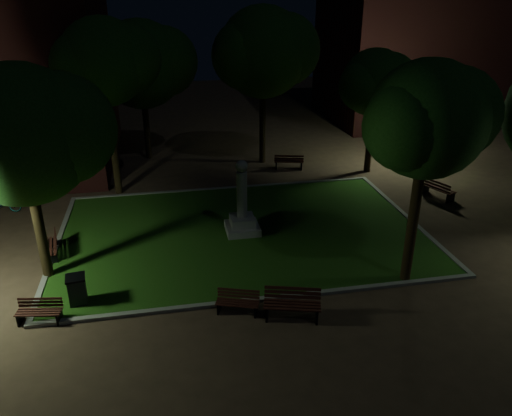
{
  "coord_description": "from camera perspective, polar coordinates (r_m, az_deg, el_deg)",
  "views": [
    {
      "loc": [
        -3.05,
        -16.84,
        9.68
      ],
      "look_at": [
        0.4,
        1.0,
        1.58
      ],
      "focal_mm": 35.0,
      "sensor_mm": 36.0,
      "label": 1
    }
  ],
  "objects": [
    {
      "name": "ground",
      "position": [
        19.66,
        -0.59,
        -5.46
      ],
      "size": [
        80.0,
        80.0,
        0.0
      ],
      "primitive_type": "plane",
      "color": "#4D3726"
    },
    {
      "name": "tree_west",
      "position": [
        17.82,
        -24.93,
        7.54
      ],
      "size": [
        5.71,
        4.66,
        7.63
      ],
      "color": "black",
      "rests_on": "ground"
    },
    {
      "name": "bench_far_side",
      "position": [
        28.82,
        3.77,
        5.26
      ],
      "size": [
        1.75,
        0.94,
        0.91
      ],
      "rotation": [
        0.0,
        0.0,
        2.91
      ],
      "color": "black",
      "rests_on": "ground"
    },
    {
      "name": "bench_left_side",
      "position": [
        20.98,
        -22.39,
        -4.14
      ],
      "size": [
        0.83,
        1.69,
        0.89
      ],
      "rotation": [
        0.0,
        0.0,
        -1.4
      ],
      "color": "black",
      "rests_on": "ground"
    },
    {
      "name": "bench_near_right",
      "position": [
        16.1,
        4.15,
        -10.97
      ],
      "size": [
        1.89,
        1.09,
        0.98
      ],
      "rotation": [
        0.0,
        0.0,
        -0.28
      ],
      "color": "black",
      "rests_on": "ground"
    },
    {
      "name": "tree_se",
      "position": [
        16.72,
        19.27,
        9.47
      ],
      "size": [
        4.65,
        3.8,
        7.77
      ],
      "color": "black",
      "rests_on": "ground"
    },
    {
      "name": "lawn_kerb",
      "position": [
        21.38,
        -1.56,
        -2.72
      ],
      "size": [
        15.4,
        10.4,
        0.12
      ],
      "color": "slate",
      "rests_on": "ground"
    },
    {
      "name": "bench_right_side",
      "position": [
        26.36,
        20.01,
        2.02
      ],
      "size": [
        1.23,
        1.83,
        0.95
      ],
      "rotation": [
        0.0,
        0.0,
        1.97
      ],
      "color": "black",
      "rests_on": "ground"
    },
    {
      "name": "trash_bin",
      "position": [
        17.61,
        -19.75,
        -8.86
      ],
      "size": [
        0.69,
        0.69,
        1.06
      ],
      "color": "black",
      "rests_on": "ground"
    },
    {
      "name": "bicycle",
      "position": [
        25.94,
        -27.02,
        0.4
      ],
      "size": [
        1.66,
        0.61,
        0.87
      ],
      "primitive_type": "imported",
      "rotation": [
        0.0,
        0.0,
        1.55
      ],
      "color": "black",
      "rests_on": "ground"
    },
    {
      "name": "tree_north_wl",
      "position": [
        24.84,
        -16.82,
        15.67
      ],
      "size": [
        5.0,
        4.08,
        8.54
      ],
      "color": "black",
      "rests_on": "ground"
    },
    {
      "name": "tree_far_north",
      "position": [
        30.37,
        -12.8,
        15.71
      ],
      "size": [
        6.18,
        5.04,
        8.1
      ],
      "color": "black",
      "rests_on": "ground"
    },
    {
      "name": "tree_north_er",
      "position": [
        28.76,
        1.03,
        17.35
      ],
      "size": [
        6.16,
        5.03,
        8.85
      ],
      "color": "black",
      "rests_on": "ground"
    },
    {
      "name": "bench_near_left",
      "position": [
        16.36,
        -2.11,
        -10.74
      ],
      "size": [
        1.46,
        0.9,
        0.76
      ],
      "rotation": [
        0.0,
        0.0,
        -0.33
      ],
      "color": "black",
      "rests_on": "ground"
    },
    {
      "name": "tree_ne",
      "position": [
        28.08,
        13.63,
        13.73
      ],
      "size": [
        4.44,
        3.62,
        6.79
      ],
      "color": "black",
      "rests_on": "ground"
    },
    {
      "name": "bench_west_near",
      "position": [
        17.32,
        -23.49,
        -10.81
      ],
      "size": [
        1.45,
        0.7,
        0.76
      ],
      "rotation": [
        0.0,
        0.0,
        -0.16
      ],
      "color": "black",
      "rests_on": "ground"
    },
    {
      "name": "building_far",
      "position": [
        42.59,
        19.7,
        17.77
      ],
      "size": [
        16.0,
        10.0,
        12.0
      ],
      "primitive_type": "cube",
      "color": "#421714",
      "rests_on": "ground"
    },
    {
      "name": "monument",
      "position": [
        20.99,
        -1.59,
        -0.54
      ],
      "size": [
        1.4,
        1.4,
        3.2
      ],
      "color": "gray",
      "rests_on": "lawn"
    },
    {
      "name": "lawn",
      "position": [
        21.38,
        -1.56,
        -2.77
      ],
      "size": [
        15.0,
        10.0,
        0.08
      ],
      "primitive_type": "cube",
      "color": "#255213",
      "rests_on": "ground"
    },
    {
      "name": "lamppost_ne",
      "position": [
        29.89,
        16.17,
        10.2
      ],
      "size": [
        1.18,
        0.28,
        4.27
      ],
      "color": "black",
      "rests_on": "ground"
    }
  ]
}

